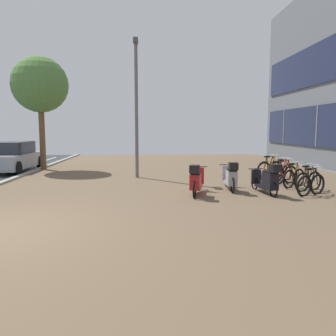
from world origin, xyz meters
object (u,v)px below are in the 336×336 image
(scooter_mid, at_px, (231,177))
(lamp_post, at_px, (136,102))
(scooter_near, at_px, (196,180))
(bicycle_rack_00, at_px, (311,185))
(scooter_far, at_px, (268,180))
(bicycle_rack_06, at_px, (269,168))
(bicycle_rack_03, at_px, (284,175))
(bicycle_rack_05, at_px, (270,170))
(parked_car_far, at_px, (13,157))
(bicycle_rack_04, at_px, (282,173))
(bicycle_rack_02, at_px, (294,178))
(bicycle_rack_01, at_px, (308,181))
(street_tree, at_px, (40,85))

(scooter_mid, height_order, lamp_post, lamp_post)
(scooter_near, bearing_deg, scooter_mid, 29.03)
(bicycle_rack_00, bearing_deg, scooter_far, 171.71)
(scooter_near, bearing_deg, bicycle_rack_06, 46.29)
(bicycle_rack_03, bearing_deg, bicycle_rack_06, 84.09)
(bicycle_rack_03, bearing_deg, bicycle_rack_05, 89.92)
(scooter_near, distance_m, parked_car_far, 10.44)
(scooter_mid, bearing_deg, scooter_near, -150.97)
(bicycle_rack_04, height_order, bicycle_rack_05, bicycle_rack_05)
(bicycle_rack_02, bearing_deg, bicycle_rack_06, 86.91)
(scooter_far, bearing_deg, scooter_mid, 143.94)
(bicycle_rack_00, xyz_separation_m, bicycle_rack_01, (0.27, 0.70, -0.00))
(bicycle_rack_05, xyz_separation_m, bicycle_rack_06, (0.22, 0.70, -0.02))
(bicycle_rack_04, height_order, scooter_near, scooter_near)
(bicycle_rack_04, bearing_deg, bicycle_rack_00, -95.08)
(bicycle_rack_03, distance_m, bicycle_rack_04, 0.74)
(bicycle_rack_05, bearing_deg, lamp_post, 173.69)
(bicycle_rack_01, relative_size, bicycle_rack_02, 1.06)
(bicycle_rack_05, distance_m, street_tree, 11.74)
(lamp_post, bearing_deg, scooter_far, -42.99)
(scooter_far, bearing_deg, lamp_post, 137.01)
(bicycle_rack_00, bearing_deg, bicycle_rack_03, 89.35)
(bicycle_rack_04, relative_size, lamp_post, 0.20)
(bicycle_rack_00, height_order, scooter_far, scooter_far)
(scooter_far, height_order, street_tree, street_tree)
(bicycle_rack_03, bearing_deg, bicycle_rack_04, 72.15)
(bicycle_rack_03, relative_size, lamp_post, 0.22)
(bicycle_rack_00, height_order, lamp_post, lamp_post)
(bicycle_rack_04, relative_size, scooter_mid, 0.62)
(bicycle_rack_00, bearing_deg, lamp_post, 143.31)
(bicycle_rack_00, relative_size, bicycle_rack_03, 0.93)
(bicycle_rack_01, bearing_deg, scooter_mid, 175.22)
(bicycle_rack_02, xyz_separation_m, bicycle_rack_03, (-0.07, 0.70, 0.02))
(bicycle_rack_05, relative_size, parked_car_far, 0.33)
(scooter_far, bearing_deg, bicycle_rack_01, 17.86)
(bicycle_rack_04, xyz_separation_m, bicycle_rack_06, (-0.01, 1.41, 0.00))
(bicycle_rack_03, height_order, bicycle_rack_06, bicycle_rack_03)
(bicycle_rack_03, relative_size, bicycle_rack_04, 1.11)
(scooter_mid, distance_m, parked_car_far, 11.06)
(scooter_near, bearing_deg, street_tree, 134.22)
(lamp_post, bearing_deg, parked_car_far, 157.11)
(bicycle_rack_00, relative_size, bicycle_rack_02, 1.07)
(bicycle_rack_00, distance_m, scooter_mid, 2.50)
(bicycle_rack_01, height_order, parked_car_far, parked_car_far)
(bicycle_rack_04, xyz_separation_m, lamp_post, (-5.80, 1.32, 2.85))
(parked_car_far, relative_size, lamp_post, 0.71)
(bicycle_rack_02, relative_size, lamp_post, 0.19)
(bicycle_rack_04, distance_m, lamp_post, 6.59)
(bicycle_rack_02, relative_size, bicycle_rack_03, 0.87)
(bicycle_rack_02, xyz_separation_m, scooter_near, (-3.67, -1.19, 0.13))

